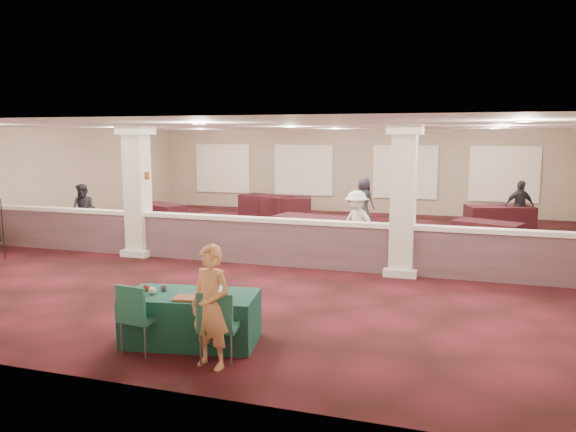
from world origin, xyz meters
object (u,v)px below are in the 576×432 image
(near_table, at_px, (192,318))
(far_table_front_right, at_px, (487,234))
(conf_chair_main, at_px, (218,321))
(attendee_a, at_px, (84,211))
(far_table_front_center, at_px, (311,231))
(far_table_back_left, at_px, (266,206))
(far_table_front_left, at_px, (162,214))
(attendee_d, at_px, (364,201))
(conf_chair_side, at_px, (137,313))
(attendee_c, at_px, (519,206))
(far_table_back_center, at_px, (286,207))
(woman, at_px, (211,307))
(attendee_b, at_px, (357,223))
(far_table_back_right, at_px, (499,219))

(near_table, xyz_separation_m, far_table_front_right, (4.28, 8.71, -0.01))
(conf_chair_main, distance_m, attendee_a, 10.62)
(far_table_front_center, xyz_separation_m, far_table_back_left, (-3.12, 4.89, -0.01))
(conf_chair_main, xyz_separation_m, far_table_back_left, (-4.09, 12.97, -0.19))
(conf_chair_main, xyz_separation_m, far_table_front_left, (-6.78, 10.09, -0.24))
(conf_chair_main, bearing_deg, far_table_front_center, 86.86)
(conf_chair_main, xyz_separation_m, far_table_front_center, (-0.97, 8.08, -0.18))
(far_table_front_left, distance_m, attendee_d, 6.86)
(conf_chair_side, distance_m, attendee_c, 13.47)
(far_table_back_center, bearing_deg, far_table_front_center, -64.34)
(near_table, distance_m, conf_chair_main, 0.94)
(woman, relative_size, attendee_b, 0.99)
(conf_chair_side, bearing_deg, far_table_front_left, 125.68)
(far_table_front_center, height_order, attendee_d, attendee_d)
(conf_chair_side, height_order, attendee_b, attendee_b)
(near_table, height_order, far_table_front_left, near_table)
(far_table_front_right, height_order, attendee_a, attendee_a)
(far_table_front_right, distance_m, attendee_b, 3.81)
(far_table_back_left, xyz_separation_m, attendee_d, (3.76, -0.58, 0.38))
(conf_chair_main, distance_m, far_table_back_center, 13.25)
(far_table_back_right, bearing_deg, conf_chair_side, -113.27)
(far_table_front_left, bearing_deg, far_table_back_left, 46.93)
(far_table_front_center, relative_size, far_table_front_right, 1.16)
(conf_chair_main, bearing_deg, attendee_d, 81.51)
(far_table_front_left, bearing_deg, attendee_b, -21.65)
(attendee_d, bearing_deg, woman, 114.12)
(conf_chair_main, relative_size, attendee_c, 0.62)
(far_table_front_center, bearing_deg, attendee_a, -173.35)
(far_table_back_left, height_order, attendee_b, attendee_b)
(attendee_c, bearing_deg, far_table_back_center, 151.40)
(attendee_a, distance_m, attendee_b, 8.14)
(far_table_back_left, bearing_deg, near_table, -74.67)
(attendee_a, bearing_deg, far_table_back_right, 16.29)
(far_table_back_left, height_order, far_table_back_right, far_table_back_right)
(far_table_front_right, height_order, far_table_back_center, far_table_back_center)
(near_table, relative_size, woman, 1.17)
(far_table_front_center, height_order, far_table_front_right, far_table_front_center)
(near_table, relative_size, far_table_back_right, 0.96)
(far_table_front_left, relative_size, far_table_front_center, 0.85)
(woman, relative_size, attendee_d, 1.04)
(far_table_front_right, bearing_deg, conf_chair_main, -111.07)
(far_table_front_right, relative_size, attendee_d, 1.11)
(conf_chair_side, bearing_deg, attendee_b, 84.05)
(near_table, relative_size, far_table_front_right, 1.10)
(near_table, bearing_deg, attendee_c, 55.78)
(conf_chair_main, distance_m, attendee_d, 12.40)
(conf_chair_side, xyz_separation_m, attendee_d, (0.88, 12.39, 0.19))
(conf_chair_main, relative_size, far_table_front_center, 0.50)
(near_table, xyz_separation_m, far_table_front_center, (-0.28, 7.49, 0.04))
(near_table, bearing_deg, attendee_d, 78.47)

